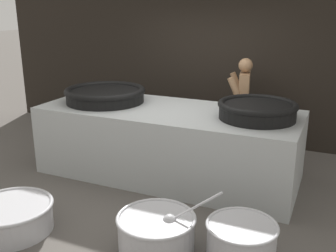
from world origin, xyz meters
TOP-DOWN VIEW (x-y plane):
  - ground_plane at (0.00, 0.00)m, footprint 60.00×60.00m
  - back_wall at (0.00, 2.07)m, footprint 9.24×0.24m
  - hearth_platform at (0.00, 0.00)m, footprint 3.83×1.52m
  - giant_wok_near at (-1.09, 0.02)m, footprint 1.26×1.26m
  - giant_wok_far at (1.30, 0.02)m, footprint 1.06×1.06m
  - cook at (0.81, 1.30)m, footprint 0.45×0.65m
  - prep_bowl_vegetables at (0.68, -1.83)m, footprint 1.09×0.85m
  - prep_bowl_meat at (1.55, -1.67)m, footprint 0.73×0.73m
  - prep_bowl_extra at (-0.99, -2.18)m, footprint 0.95×0.95m

SIDE VIEW (x-z plane):
  - ground_plane at x=0.00m, z-range 0.00..0.00m
  - prep_bowl_extra at x=-0.99m, z-range 0.02..0.35m
  - prep_bowl_vegetables at x=0.68m, z-range -0.15..0.58m
  - prep_bowl_meat at x=1.55m, z-range 0.02..0.44m
  - hearth_platform at x=0.00m, z-range 0.00..1.04m
  - cook at x=0.81m, z-range 0.07..1.74m
  - giant_wok_near at x=-1.09m, z-range 1.05..1.27m
  - giant_wok_far at x=1.30m, z-range 1.05..1.28m
  - back_wall at x=0.00m, z-range 0.00..4.02m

